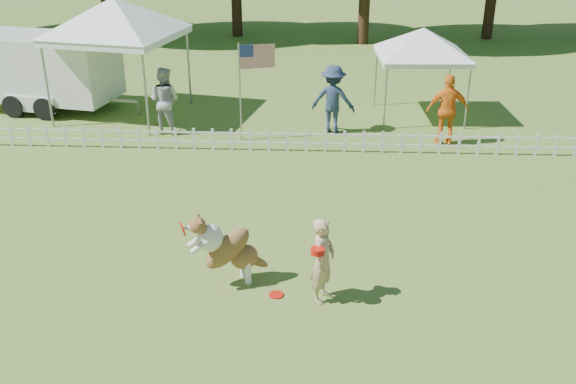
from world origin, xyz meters
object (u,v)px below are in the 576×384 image
at_px(dog, 229,248).
at_px(spectator_c, 448,110).
at_px(flag_pole, 240,93).
at_px(handler, 323,260).
at_px(spectator_b, 333,99).
at_px(spectator_a, 165,100).
at_px(canopy_tent_right, 420,74).
at_px(canopy_tent_left, 120,59).
at_px(frisbee_on_turf, 276,295).
at_px(cargo_trailer, 46,72).

height_order(dog, spectator_c, spectator_c).
bearing_deg(flag_pole, handler, -89.39).
bearing_deg(handler, spectator_c, -2.60).
bearing_deg(handler, spectator_b, 19.08).
bearing_deg(spectator_a, dog, 126.76).
distance_m(dog, canopy_tent_right, 10.67).
bearing_deg(spectator_c, canopy_tent_left, -13.99).
relative_size(canopy_tent_right, spectator_a, 1.40).
bearing_deg(handler, frisbee_on_turf, 106.50).
xyz_separation_m(canopy_tent_left, spectator_a, (1.64, -1.52, -0.79)).
bearing_deg(canopy_tent_left, cargo_trailer, 178.74).
relative_size(canopy_tent_left, cargo_trailer, 0.65).
bearing_deg(dog, spectator_c, 32.18).
bearing_deg(flag_pole, cargo_trailer, 141.67).
height_order(canopy_tent_right, spectator_c, canopy_tent_right).
distance_m(canopy_tent_left, spectator_c, 9.72).
relative_size(cargo_trailer, spectator_c, 2.79).
relative_size(dog, spectator_b, 0.72).
bearing_deg(spectator_a, handler, 135.16).
height_order(cargo_trailer, spectator_a, cargo_trailer).
height_order(canopy_tent_left, spectator_b, canopy_tent_left).
distance_m(flag_pole, spectator_c, 5.61).
relative_size(dog, canopy_tent_right, 0.53).
bearing_deg(handler, cargo_trailer, 61.03).
bearing_deg(flag_pole, spectator_b, 2.48).
bearing_deg(dog, spectator_b, 53.38).
xyz_separation_m(cargo_trailer, spectator_b, (9.00, -1.84, -0.22)).
xyz_separation_m(dog, flag_pole, (-0.65, 7.26, 0.65)).
distance_m(canopy_tent_left, canopy_tent_right, 9.04).
bearing_deg(dog, cargo_trailer, 102.05).
distance_m(canopy_tent_right, spectator_c, 2.46).
distance_m(handler, frisbee_on_turf, 1.07).
height_order(handler, spectator_c, spectator_c).
distance_m(handler, spectator_b, 8.52).
bearing_deg(spectator_c, dog, 54.18).
bearing_deg(cargo_trailer, spectator_b, -0.80).
height_order(frisbee_on_turf, flag_pole, flag_pole).
bearing_deg(canopy_tent_left, spectator_c, -0.89).
bearing_deg(canopy_tent_right, frisbee_on_turf, -112.67).
xyz_separation_m(canopy_tent_left, spectator_c, (9.46, -2.09, -0.77)).
bearing_deg(dog, canopy_tent_left, 92.23).
bearing_deg(frisbee_on_turf, canopy_tent_left, 118.88).
relative_size(flag_pole, spectator_b, 1.39).
xyz_separation_m(flag_pole, spectator_a, (-2.23, 0.57, -0.40)).
height_order(canopy_tent_left, canopy_tent_right, canopy_tent_left).
bearing_deg(frisbee_on_turf, spectator_c, 61.63).
bearing_deg(handler, dog, 96.57).
height_order(canopy_tent_left, flag_pole, canopy_tent_left).
distance_m(flag_pole, spectator_b, 2.69).
relative_size(canopy_tent_left, spectator_a, 1.84).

